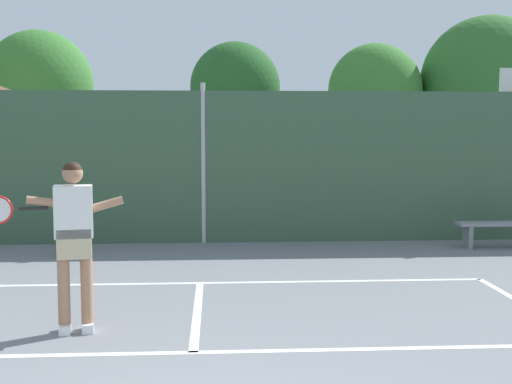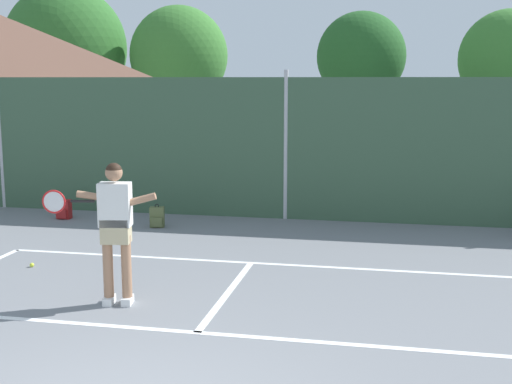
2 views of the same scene
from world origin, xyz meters
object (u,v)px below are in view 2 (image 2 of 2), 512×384
Objects in this scene: tennis_player at (115,221)px; backpack_red at (64,210)px; backpack_olive at (157,217)px; tennis_ball at (32,265)px.

backpack_red is (-3.25, 4.84, -0.92)m from tennis_player.
tennis_player is at bearing -76.66° from backpack_olive.
tennis_player is 28.10× the size of tennis_ball.
tennis_player is at bearing -34.25° from tennis_ball.
backpack_red is 2.23m from backpack_olive.
tennis_player reaches higher than backpack_red.
tennis_player is at bearing -56.11° from backpack_red.
backpack_olive is (0.94, 3.10, 0.16)m from tennis_ball.
tennis_ball is (-2.00, 1.36, -1.08)m from tennis_player.
tennis_ball is 3.24m from backpack_olive.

